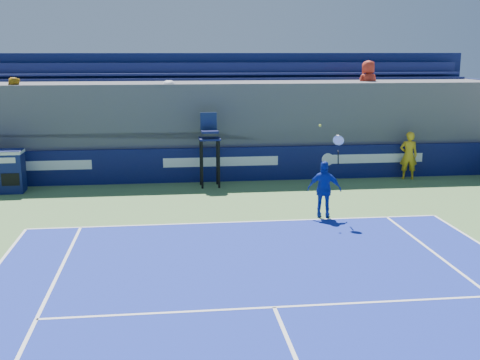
{
  "coord_description": "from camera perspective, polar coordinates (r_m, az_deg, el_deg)",
  "views": [
    {
      "loc": [
        -1.8,
        -3.45,
        4.51
      ],
      "look_at": [
        0.0,
        11.5,
        1.25
      ],
      "focal_mm": 45.0,
      "sensor_mm": 36.0,
      "label": 1
    }
  ],
  "objects": [
    {
      "name": "umpire_chair",
      "position": [
        20.05,
        -2.92,
        3.65
      ],
      "size": [
        0.72,
        0.72,
        2.48
      ],
      "color": "black",
      "rests_on": "ground"
    },
    {
      "name": "stadium_seating",
      "position": [
        22.82,
        -2.34,
        5.48
      ],
      "size": [
        21.0,
        4.05,
        4.4
      ],
      "color": "#4B4B50",
      "rests_on": "ground"
    },
    {
      "name": "match_clock",
      "position": [
        20.72,
        -21.58,
        0.87
      ],
      "size": [
        1.33,
        0.75,
        1.4
      ],
      "color": "#101850",
      "rests_on": "ground"
    },
    {
      "name": "ball_person",
      "position": [
        22.11,
        15.69,
        2.26
      ],
      "size": [
        0.69,
        0.53,
        1.7
      ],
      "primitive_type": "imported",
      "rotation": [
        0.0,
        0.0,
        2.93
      ],
      "color": "gold",
      "rests_on": "apron"
    },
    {
      "name": "tennis_player",
      "position": [
        16.53,
        8.01,
        -0.87
      ],
      "size": [
        0.99,
        0.68,
        2.57
      ],
      "color": "#142EA4",
      "rests_on": "apron"
    },
    {
      "name": "back_hoarding",
      "position": [
        21.0,
        -1.82,
        1.47
      ],
      "size": [
        20.4,
        0.21,
        1.2
      ],
      "color": "#0C1247",
      "rests_on": "ground"
    }
  ]
}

